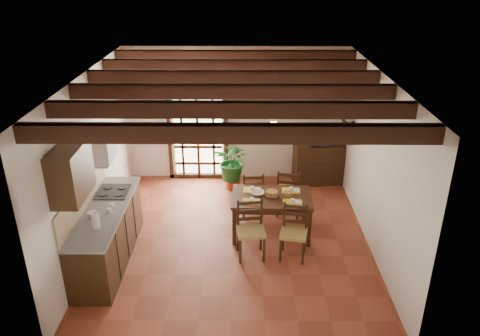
{
  "coord_description": "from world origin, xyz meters",
  "views": [
    {
      "loc": [
        0.15,
        -6.75,
        4.4
      ],
      "look_at": [
        0.1,
        0.4,
        1.15
      ],
      "focal_mm": 35.0,
      "sensor_mm": 36.0,
      "label": 1
    }
  ],
  "objects_px": {
    "crt_tv": "(321,135)",
    "potted_plant": "(233,162)",
    "chair_near_left": "(251,240)",
    "chair_far_left": "(252,200)",
    "kitchen_counter": "(107,234)",
    "chair_near_right": "(293,242)",
    "chair_far_right": "(288,200)",
    "sideboard": "(319,163)",
    "pendant_lamp": "(274,117)",
    "dining_table": "(272,201)"
  },
  "relations": [
    {
      "from": "chair_near_right",
      "to": "potted_plant",
      "type": "relative_size",
      "value": 0.41
    },
    {
      "from": "sideboard",
      "to": "chair_far_left",
      "type": "bearing_deg",
      "value": -142.62
    },
    {
      "from": "kitchen_counter",
      "to": "chair_near_left",
      "type": "height_order",
      "value": "kitchen_counter"
    },
    {
      "from": "kitchen_counter",
      "to": "potted_plant",
      "type": "bearing_deg",
      "value": 53.15
    },
    {
      "from": "pendant_lamp",
      "to": "chair_far_left",
      "type": "bearing_deg",
      "value": 117.53
    },
    {
      "from": "potted_plant",
      "to": "kitchen_counter",
      "type": "bearing_deg",
      "value": -126.85
    },
    {
      "from": "chair_near_left",
      "to": "chair_far_right",
      "type": "bearing_deg",
      "value": 55.56
    },
    {
      "from": "potted_plant",
      "to": "chair_near_right",
      "type": "bearing_deg",
      "value": -67.83
    },
    {
      "from": "chair_near_left",
      "to": "chair_near_right",
      "type": "distance_m",
      "value": 0.67
    },
    {
      "from": "chair_far_left",
      "to": "sideboard",
      "type": "height_order",
      "value": "sideboard"
    },
    {
      "from": "chair_near_left",
      "to": "chair_far_left",
      "type": "distance_m",
      "value": 1.37
    },
    {
      "from": "sideboard",
      "to": "potted_plant",
      "type": "bearing_deg",
      "value": -177.11
    },
    {
      "from": "sideboard",
      "to": "pendant_lamp",
      "type": "distance_m",
      "value": 2.76
    },
    {
      "from": "chair_far_left",
      "to": "potted_plant",
      "type": "relative_size",
      "value": 0.4
    },
    {
      "from": "kitchen_counter",
      "to": "chair_far_right",
      "type": "height_order",
      "value": "kitchen_counter"
    },
    {
      "from": "kitchen_counter",
      "to": "pendant_lamp",
      "type": "distance_m",
      "value": 3.18
    },
    {
      "from": "chair_near_left",
      "to": "pendant_lamp",
      "type": "distance_m",
      "value": 1.98
    },
    {
      "from": "dining_table",
      "to": "chair_far_right",
      "type": "distance_m",
      "value": 0.83
    },
    {
      "from": "kitchen_counter",
      "to": "chair_near_right",
      "type": "distance_m",
      "value": 2.91
    },
    {
      "from": "kitchen_counter",
      "to": "chair_near_right",
      "type": "relative_size",
      "value": 2.54
    },
    {
      "from": "chair_near_left",
      "to": "sideboard",
      "type": "bearing_deg",
      "value": 55.14
    },
    {
      "from": "chair_near_left",
      "to": "chair_far_left",
      "type": "xyz_separation_m",
      "value": [
        0.05,
        1.37,
        -0.02
      ]
    },
    {
      "from": "chair_near_left",
      "to": "crt_tv",
      "type": "relative_size",
      "value": 2.27
    },
    {
      "from": "pendant_lamp",
      "to": "sideboard",
      "type": "bearing_deg",
      "value": 60.27
    },
    {
      "from": "chair_far_left",
      "to": "sideboard",
      "type": "distance_m",
      "value": 1.95
    },
    {
      "from": "kitchen_counter",
      "to": "dining_table",
      "type": "relative_size",
      "value": 1.65
    },
    {
      "from": "chair_near_left",
      "to": "chair_near_right",
      "type": "bearing_deg",
      "value": -8.42
    },
    {
      "from": "potted_plant",
      "to": "crt_tv",
      "type": "bearing_deg",
      "value": 8.7
    },
    {
      "from": "chair_near_right",
      "to": "pendant_lamp",
      "type": "relative_size",
      "value": 1.05
    },
    {
      "from": "pendant_lamp",
      "to": "chair_near_right",
      "type": "bearing_deg",
      "value": -68.46
    },
    {
      "from": "chair_near_right",
      "to": "chair_far_right",
      "type": "height_order",
      "value": "chair_far_right"
    },
    {
      "from": "crt_tv",
      "to": "potted_plant",
      "type": "bearing_deg",
      "value": -172.32
    },
    {
      "from": "crt_tv",
      "to": "pendant_lamp",
      "type": "xyz_separation_m",
      "value": [
        -1.1,
        -1.92,
        1.01
      ]
    },
    {
      "from": "chair_far_left",
      "to": "kitchen_counter",
      "type": "bearing_deg",
      "value": 29.06
    },
    {
      "from": "dining_table",
      "to": "crt_tv",
      "type": "height_order",
      "value": "crt_tv"
    },
    {
      "from": "chair_near_right",
      "to": "crt_tv",
      "type": "distance_m",
      "value": 2.93
    },
    {
      "from": "dining_table",
      "to": "potted_plant",
      "type": "bearing_deg",
      "value": 113.21
    },
    {
      "from": "chair_far_left",
      "to": "potted_plant",
      "type": "height_order",
      "value": "potted_plant"
    },
    {
      "from": "pendant_lamp",
      "to": "potted_plant",
      "type": "bearing_deg",
      "value": 112.47
    },
    {
      "from": "chair_near_left",
      "to": "chair_far_right",
      "type": "height_order",
      "value": "chair_near_left"
    },
    {
      "from": "chair_far_right",
      "to": "sideboard",
      "type": "relative_size",
      "value": 0.91
    },
    {
      "from": "chair_near_right",
      "to": "crt_tv",
      "type": "relative_size",
      "value": 2.15
    },
    {
      "from": "chair_far_right",
      "to": "pendant_lamp",
      "type": "height_order",
      "value": "pendant_lamp"
    },
    {
      "from": "crt_tv",
      "to": "potted_plant",
      "type": "distance_m",
      "value": 1.87
    },
    {
      "from": "chair_far_right",
      "to": "crt_tv",
      "type": "bearing_deg",
      "value": -108.34
    },
    {
      "from": "sideboard",
      "to": "crt_tv",
      "type": "height_order",
      "value": "crt_tv"
    },
    {
      "from": "kitchen_counter",
      "to": "chair_near_left",
      "type": "distance_m",
      "value": 2.24
    },
    {
      "from": "chair_near_left",
      "to": "chair_near_right",
      "type": "xyz_separation_m",
      "value": [
        0.67,
        -0.02,
        -0.02
      ]
    },
    {
      "from": "chair_far_left",
      "to": "pendant_lamp",
      "type": "distance_m",
      "value": 1.93
    },
    {
      "from": "dining_table",
      "to": "chair_near_right",
      "type": "xyz_separation_m",
      "value": [
        0.31,
        -0.69,
        -0.35
      ]
    }
  ]
}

